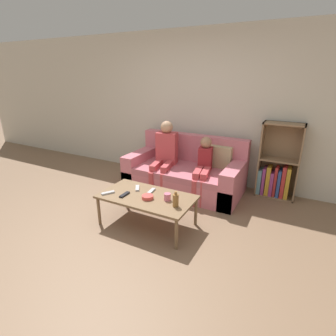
# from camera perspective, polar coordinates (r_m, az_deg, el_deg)

# --- Properties ---
(ground_plane) EXTENTS (22.00, 22.00, 0.00)m
(ground_plane) POSITION_cam_1_polar(r_m,az_deg,el_deg) (3.31, -9.81, -15.11)
(ground_plane) COLOR #84664C
(wall_back) EXTENTS (12.00, 0.06, 2.60)m
(wall_back) POSITION_cam_1_polar(r_m,az_deg,el_deg) (4.77, 6.57, 12.75)
(wall_back) COLOR beige
(wall_back) RESTS_ON ground_plane
(couch) EXTENTS (1.91, 0.98, 0.88)m
(couch) POSITION_cam_1_polar(r_m,az_deg,el_deg) (4.47, 3.87, -1.12)
(couch) COLOR #D1707F
(couch) RESTS_ON ground_plane
(bookshelf) EXTENTS (0.59, 0.28, 1.19)m
(bookshelf) POSITION_cam_1_polar(r_m,az_deg,el_deg) (4.50, 22.62, -0.51)
(bookshelf) COLOR #8E7051
(bookshelf) RESTS_ON ground_plane
(coffee_table) EXTENTS (1.21, 0.65, 0.42)m
(coffee_table) POSITION_cam_1_polar(r_m,az_deg,el_deg) (3.38, -4.63, -6.58)
(coffee_table) COLOR brown
(coffee_table) RESTS_ON ground_plane
(person_adult) EXTENTS (0.42, 0.70, 1.14)m
(person_adult) POSITION_cam_1_polar(r_m,az_deg,el_deg) (4.41, -0.62, 3.67)
(person_adult) COLOR #C6474C
(person_adult) RESTS_ON ground_plane
(person_child) EXTENTS (0.32, 0.68, 0.95)m
(person_child) POSITION_cam_1_polar(r_m,az_deg,el_deg) (4.13, 7.72, 0.63)
(person_child) COLOR #C6474C
(person_child) RESTS_ON ground_plane
(cup_near) EXTENTS (0.08, 0.08, 0.09)m
(cup_near) POSITION_cam_1_polar(r_m,az_deg,el_deg) (3.23, -0.14, -6.32)
(cup_near) COLOR pink
(cup_near) RESTS_ON coffee_table
(tv_remote_0) EXTENTS (0.07, 0.17, 0.02)m
(tv_remote_0) POSITION_cam_1_polar(r_m,az_deg,el_deg) (3.47, -3.64, -5.03)
(tv_remote_0) COLOR #B7B7BC
(tv_remote_0) RESTS_ON coffee_table
(tv_remote_1) EXTENTS (0.05, 0.17, 0.02)m
(tv_remote_1) POSITION_cam_1_polar(r_m,az_deg,el_deg) (3.41, -9.44, -5.74)
(tv_remote_1) COLOR black
(tv_remote_1) RESTS_ON coffee_table
(tv_remote_2) EXTENTS (0.13, 0.17, 0.02)m
(tv_remote_2) POSITION_cam_1_polar(r_m,az_deg,el_deg) (3.57, -6.68, -4.36)
(tv_remote_2) COLOR #B7B7BC
(tv_remote_2) RESTS_ON coffee_table
(tv_remote_3) EXTENTS (0.13, 0.17, 0.02)m
(tv_remote_3) POSITION_cam_1_polar(r_m,az_deg,el_deg) (3.50, -12.93, -5.30)
(tv_remote_3) COLOR #B7B7BC
(tv_remote_3) RESTS_ON coffee_table
(snack_bowl) EXTENTS (0.14, 0.14, 0.05)m
(snack_bowl) POSITION_cam_1_polar(r_m,az_deg,el_deg) (3.28, -4.47, -6.32)
(snack_bowl) COLOR #DB4C47
(snack_bowl) RESTS_ON coffee_table
(bottle) EXTENTS (0.07, 0.07, 0.19)m
(bottle) POSITION_cam_1_polar(r_m,az_deg,el_deg) (3.07, 1.68, -7.03)
(bottle) COLOR olive
(bottle) RESTS_ON coffee_table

